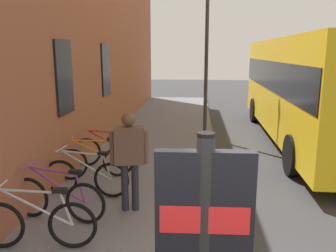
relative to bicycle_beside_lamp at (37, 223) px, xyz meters
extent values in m
plane|color=#38383A|center=(3.46, -3.86, -0.51)|extent=(60.00, 60.00, 0.00)
cube|color=slate|center=(5.46, -1.11, -0.45)|extent=(24.00, 3.50, 0.12)
cube|color=#9E563D|center=(6.46, 0.94, 3.60)|extent=(22.00, 0.60, 8.22)
cube|color=black|center=(2.96, 0.62, 1.89)|extent=(0.90, 0.06, 1.60)
cube|color=black|center=(6.46, 0.62, 1.89)|extent=(0.90, 0.06, 1.60)
torus|color=black|center=(-0.04, 0.53, -0.03)|extent=(0.12, 0.72, 0.72)
torus|color=black|center=(0.04, -0.51, -0.03)|extent=(0.12, 0.72, 0.72)
cylinder|color=silver|center=(0.00, -0.02, 0.25)|extent=(0.12, 1.02, 0.58)
cylinder|color=silver|center=(0.00, 0.06, 0.50)|extent=(0.11, 0.85, 0.09)
cylinder|color=silver|center=(0.04, -0.44, 0.22)|extent=(0.05, 0.19, 0.51)
cube|color=black|center=(0.03, -0.36, 0.51)|extent=(0.12, 0.21, 0.06)
cylinder|color=silver|center=(-0.04, 0.48, 0.57)|extent=(0.48, 0.06, 0.02)
torus|color=black|center=(0.94, 0.58, -0.03)|extent=(0.17, 0.72, 0.72)
torus|color=black|center=(0.79, -0.46, -0.03)|extent=(0.17, 0.72, 0.72)
cylinder|color=#8C338C|center=(0.86, 0.03, 0.25)|extent=(0.19, 1.01, 0.58)
cylinder|color=#8C338C|center=(0.87, 0.11, 0.50)|extent=(0.16, 0.85, 0.09)
cylinder|color=#8C338C|center=(0.80, -0.39, 0.22)|extent=(0.06, 0.19, 0.51)
cube|color=black|center=(0.81, -0.31, 0.51)|extent=(0.13, 0.21, 0.06)
cylinder|color=#8C338C|center=(0.94, 0.53, 0.57)|extent=(0.48, 0.09, 0.02)
torus|color=black|center=(1.95, 0.41, -0.03)|extent=(0.11, 0.72, 0.72)
torus|color=black|center=(1.88, -0.63, -0.03)|extent=(0.11, 0.72, 0.72)
cylinder|color=silver|center=(1.91, -0.14, 0.25)|extent=(0.10, 1.02, 0.58)
cylinder|color=silver|center=(1.92, -0.06, 0.50)|extent=(0.09, 0.85, 0.09)
cylinder|color=silver|center=(1.88, -0.56, 0.22)|extent=(0.05, 0.19, 0.51)
cube|color=black|center=(1.89, -0.48, 0.51)|extent=(0.11, 0.21, 0.06)
cylinder|color=silver|center=(1.95, 0.36, 0.57)|extent=(0.48, 0.06, 0.02)
torus|color=black|center=(2.76, 0.49, -0.03)|extent=(0.27, 0.71, 0.72)
torus|color=black|center=(3.07, -0.51, -0.03)|extent=(0.27, 0.71, 0.72)
cylinder|color=orange|center=(2.92, -0.03, 0.25)|extent=(0.34, 0.98, 0.58)
cylinder|color=orange|center=(2.90, 0.04, 0.50)|extent=(0.29, 0.82, 0.09)
cylinder|color=orange|center=(3.05, -0.44, 0.22)|extent=(0.09, 0.19, 0.51)
cube|color=black|center=(3.02, -0.37, 0.51)|extent=(0.15, 0.22, 0.06)
cylinder|color=orange|center=(2.77, 0.45, 0.57)|extent=(0.47, 0.17, 0.02)
torus|color=black|center=(3.76, 0.46, -0.03)|extent=(0.12, 0.72, 0.72)
torus|color=black|center=(3.85, -0.59, -0.03)|extent=(0.12, 0.72, 0.72)
cylinder|color=#B21E1E|center=(3.81, -0.09, 0.25)|extent=(0.13, 1.02, 0.58)
cylinder|color=#B21E1E|center=(3.80, -0.01, 0.50)|extent=(0.11, 0.85, 0.09)
cylinder|color=#B21E1E|center=(3.85, -0.51, 0.22)|extent=(0.05, 0.19, 0.51)
cube|color=black|center=(3.84, -0.44, 0.51)|extent=(0.12, 0.21, 0.06)
cylinder|color=#B21E1E|center=(3.76, 0.41, 0.57)|extent=(0.48, 0.07, 0.02)
cube|color=black|center=(-2.64, -2.33, 1.36)|extent=(0.10, 0.55, 1.10)
cube|color=red|center=(-2.64, -2.33, 1.53)|extent=(0.10, 0.50, 0.16)
cube|color=yellow|center=(7.17, -5.86, 1.34)|extent=(10.55, 2.72, 3.00)
cube|color=black|center=(7.17, -5.86, 1.70)|extent=(10.34, 2.75, 0.90)
cylinder|color=black|center=(3.83, -4.59, -0.01)|extent=(1.00, 0.27, 1.00)
cylinder|color=black|center=(10.50, -7.13, -0.01)|extent=(1.00, 0.27, 1.00)
cylinder|color=black|center=(10.55, -4.73, -0.01)|extent=(1.00, 0.27, 1.00)
cylinder|color=#26262D|center=(1.34, -1.02, 0.05)|extent=(0.13, 0.13, 0.89)
cylinder|color=#26262D|center=(1.38, -1.20, 0.05)|extent=(0.13, 0.13, 0.89)
cube|color=brown|center=(1.36, -1.11, 0.83)|extent=(0.36, 0.56, 0.66)
sphere|color=brown|center=(1.36, -1.11, 1.29)|extent=(0.24, 0.24, 0.24)
cylinder|color=brown|center=(1.30, -0.82, 0.79)|extent=(0.10, 0.10, 0.59)
cylinder|color=brown|center=(1.42, -1.39, 0.79)|extent=(0.10, 0.10, 0.59)
cylinder|color=#333338|center=(7.37, -2.56, 2.20)|extent=(0.12, 0.12, 5.18)
camera|label=1|loc=(-4.45, -2.28, 2.43)|focal=37.18mm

